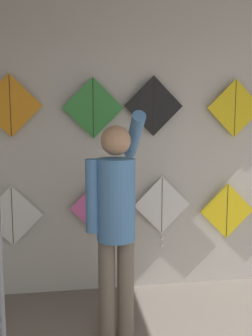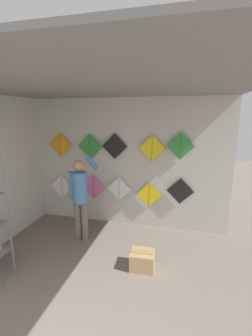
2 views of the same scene
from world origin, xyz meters
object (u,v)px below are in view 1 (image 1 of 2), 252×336
object	(u,v)px
kite_6	(93,108)
kite_7	(154,106)
kite_3	(227,211)
shopkeeper	(116,215)
kite_8	(235,108)
kite_2	(162,207)
kite_0	(12,216)
kite_1	(100,208)
kite_5	(10,105)

from	to	relation	value
kite_6	kite_7	distance (m)	0.56
kite_3	kite_6	distance (m)	1.67
shopkeeper	kite_8	world-z (taller)	kite_8
kite_2	kite_3	bearing A→B (deg)	0.06
shopkeeper	kite_2	bearing A→B (deg)	54.14
kite_8	kite_0	bearing A→B (deg)	180.00
kite_1	kite_6	size ratio (longest dim) A/B	1.00
kite_7	kite_8	xyz separation A→B (m)	(0.80, 0.00, -0.02)
kite_6	kite_8	world-z (taller)	kite_8
shopkeeper	kite_5	world-z (taller)	kite_5
kite_1	kite_7	distance (m)	1.09
shopkeeper	kite_3	xyz separation A→B (m)	(1.22, 0.81, -0.22)
kite_3	kite_7	bearing A→B (deg)	180.00
kite_0	kite_5	xyz separation A→B (m)	(0.02, 0.00, 1.00)
shopkeeper	kite_7	size ratio (longest dim) A/B	3.10
kite_1	kite_8	xyz separation A→B (m)	(1.32, 0.00, 0.94)
kite_1	kite_5	world-z (taller)	kite_5
kite_1	kite_8	world-z (taller)	kite_8
kite_0	kite_2	xyz separation A→B (m)	(1.41, -0.00, 0.03)
kite_3	kite_7	distance (m)	1.28
kite_6	kite_8	distance (m)	1.37
shopkeeper	kite_2	distance (m)	0.99
kite_1	kite_8	distance (m)	1.62
kite_5	kite_7	bearing A→B (deg)	0.00
kite_0	kite_8	bearing A→B (deg)	0.00
kite_6	kite_5	bearing A→B (deg)	180.00
kite_3	kite_6	xyz separation A→B (m)	(-1.33, 0.00, 1.01)
kite_6	kite_7	size ratio (longest dim) A/B	1.00
kite_0	kite_7	distance (m)	1.65
kite_1	kite_6	bearing A→B (deg)	180.00
shopkeeper	kite_7	world-z (taller)	kite_7
kite_3	kite_1	bearing A→B (deg)	180.00
kite_0	kite_3	bearing A→B (deg)	0.00
kite_0	kite_6	distance (m)	1.24
kite_1	kite_6	xyz separation A→B (m)	(-0.05, 0.00, 0.94)
kite_3	kite_5	size ratio (longest dim) A/B	1.00
kite_0	kite_1	xyz separation A→B (m)	(0.80, 0.00, 0.04)
kite_7	kite_8	size ratio (longest dim) A/B	1.00
kite_0	kite_1	size ratio (longest dim) A/B	1.00
kite_3	kite_8	distance (m)	1.02
kite_8	shopkeeper	bearing A→B (deg)	-147.25
kite_6	kite_8	size ratio (longest dim) A/B	1.00
kite_3	kite_7	world-z (taller)	kite_7
kite_7	kite_6	bearing A→B (deg)	180.00
kite_3	kite_7	size ratio (longest dim) A/B	1.00
kite_8	kite_6	bearing A→B (deg)	180.00
kite_5	kite_6	world-z (taller)	kite_5
shopkeeper	kite_8	size ratio (longest dim) A/B	3.10
shopkeeper	kite_5	distance (m)	1.42
kite_5	kite_6	xyz separation A→B (m)	(0.73, 0.00, -0.02)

